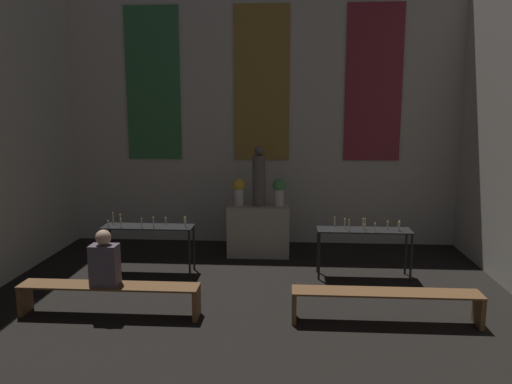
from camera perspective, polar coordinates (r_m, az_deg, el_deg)
wall_back at (r=10.10m, az=0.69°, el=9.41°), size 8.02×0.16×5.37m
altar at (r=9.41m, az=0.33°, el=-4.36°), size 1.15×0.63×0.95m
statue at (r=9.22m, az=0.34°, el=1.60°), size 0.24×0.24×1.10m
flower_vase_left at (r=9.29m, az=-1.96°, el=0.25°), size 0.24×0.24×0.51m
flower_vase_right at (r=9.24m, az=2.64°, el=0.20°), size 0.24×0.24×0.51m
candle_rack_left at (r=8.55m, az=-12.21°, el=-4.45°), size 1.51×0.43×1.00m
candle_rack_right at (r=8.31m, az=12.24°, el=-4.86°), size 1.51×0.43×0.99m
pew_back_left at (r=7.04m, az=-16.42°, el=-10.91°), size 2.41×0.36×0.43m
pew_back_right at (r=6.75m, az=14.60°, el=-11.75°), size 2.41×0.36×0.43m
person_seated at (r=6.92m, az=-16.93°, el=-7.53°), size 0.36×0.24×0.75m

